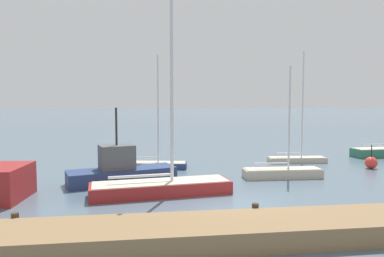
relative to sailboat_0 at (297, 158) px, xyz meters
The scene contains 8 objects.
ground_plane 12.39m from the sailboat_0, 125.76° to the right, with size 600.00×600.00×0.00m, color slate.
dock_pier 15.53m from the sailboat_0, 117.76° to the right, with size 20.25×2.54×0.82m.
sailboat_0 is the anchor object (origin of this frame).
sailboat_3 12.95m from the sailboat_0, 143.16° to the right, with size 6.85×2.63×11.23m.
sailboat_4 5.79m from the sailboat_0, 122.63° to the right, with size 4.62×1.32×6.55m.
sailboat_5 10.65m from the sailboat_0, behind, with size 4.65×1.87×7.56m.
fishing_boat_0 13.41m from the sailboat_0, 158.48° to the right, with size 6.12×3.51×4.15m.
channel_buoy_0 4.87m from the sailboat_0, 36.58° to the right, with size 0.80×0.80×1.62m.
Camera 1 is at (-3.84, -14.19, 4.38)m, focal length 32.57 mm.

